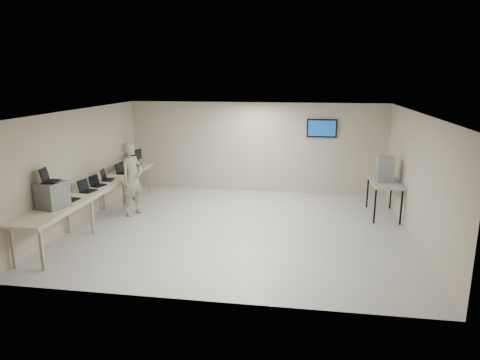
# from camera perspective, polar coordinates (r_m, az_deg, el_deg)

# --- Properties ---
(room) EXTENTS (8.01, 7.01, 2.81)m
(room) POSITION_cam_1_polar(r_m,az_deg,el_deg) (10.08, 0.06, 1.24)
(room) COLOR #B9B9B9
(room) RESTS_ON ground
(workbench) EXTENTS (0.76, 6.00, 0.90)m
(workbench) POSITION_cam_1_polar(r_m,az_deg,el_deg) (11.28, -18.48, -1.17)
(workbench) COLOR beige
(workbench) RESTS_ON ground
(equipment_box) EXTENTS (0.58, 0.63, 0.56)m
(equipment_box) POSITION_cam_1_polar(r_m,az_deg,el_deg) (9.72, -23.73, -1.84)
(equipment_box) COLOR #5C5E5F
(equipment_box) RESTS_ON workbench
(laptop_on_box) EXTENTS (0.37, 0.42, 0.29)m
(laptop_on_box) POSITION_cam_1_polar(r_m,az_deg,el_deg) (9.67, -24.22, 0.20)
(laptop_on_box) COLOR black
(laptop_on_box) RESTS_ON equipment_box
(laptop_0) EXTENTS (0.36, 0.42, 0.31)m
(laptop_0) POSITION_cam_1_polar(r_m,az_deg,el_deg) (10.22, -22.02, -2.12)
(laptop_0) COLOR black
(laptop_0) RESTS_ON workbench
(laptop_1) EXTENTS (0.36, 0.41, 0.29)m
(laptop_1) POSITION_cam_1_polar(r_m,az_deg,el_deg) (10.84, -19.81, -1.07)
(laptop_1) COLOR black
(laptop_1) RESTS_ON workbench
(laptop_2) EXTENTS (0.35, 0.39, 0.27)m
(laptop_2) POSITION_cam_1_polar(r_m,az_deg,el_deg) (11.30, -18.56, -0.41)
(laptop_2) COLOR black
(laptop_2) RESTS_ON workbench
(laptop_3) EXTENTS (0.36, 0.40, 0.29)m
(laptop_3) POSITION_cam_1_polar(r_m,az_deg,el_deg) (11.86, -17.42, 0.34)
(laptop_3) COLOR black
(laptop_3) RESTS_ON workbench
(laptop_4) EXTENTS (0.32, 0.38, 0.28)m
(laptop_4) POSITION_cam_1_polar(r_m,az_deg,el_deg) (12.57, -15.52, 1.21)
(laptop_4) COLOR black
(laptop_4) RESTS_ON workbench
(laptop_5) EXTENTS (0.34, 0.38, 0.26)m
(laptop_5) POSITION_cam_1_polar(r_m,az_deg,el_deg) (12.92, -15.01, 1.55)
(laptop_5) COLOR black
(laptop_5) RESTS_ON workbench
(monitor_near) EXTENTS (0.22, 0.49, 0.48)m
(monitor_near) POSITION_cam_1_polar(r_m,az_deg,el_deg) (13.40, -13.88, 3.01)
(monitor_near) COLOR black
(monitor_near) RESTS_ON workbench
(monitor_far) EXTENTS (0.21, 0.46, 0.46)m
(monitor_far) POSITION_cam_1_polar(r_m,az_deg,el_deg) (13.65, -13.44, 3.18)
(monitor_far) COLOR black
(monitor_far) RESTS_ON workbench
(soldier) EXTENTS (0.68, 0.82, 1.93)m
(soldier) POSITION_cam_1_polar(r_m,az_deg,el_deg) (11.51, -14.19, 0.13)
(soldier) COLOR gray
(soldier) RESTS_ON ground
(side_table) EXTENTS (0.73, 1.56, 0.93)m
(side_table) POSITION_cam_1_polar(r_m,az_deg,el_deg) (11.71, 18.72, -0.48)
(side_table) COLOR #95999B
(side_table) RESTS_ON ground
(storage_bins) EXTENTS (0.40, 0.45, 0.64)m
(storage_bins) POSITION_cam_1_polar(r_m,az_deg,el_deg) (11.62, 18.77, 1.38)
(storage_bins) COLOR #9096A3
(storage_bins) RESTS_ON side_table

